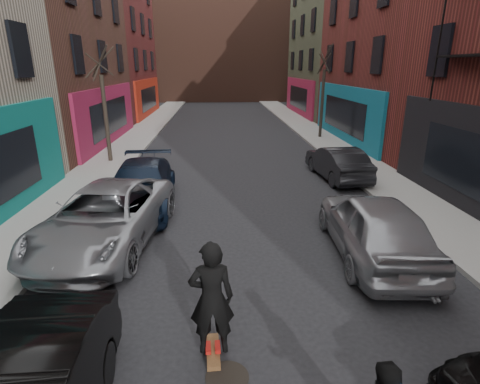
{
  "coord_description": "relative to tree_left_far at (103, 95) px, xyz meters",
  "views": [
    {
      "loc": [
        -0.73,
        -0.91,
        4.69
      ],
      "look_at": [
        -0.18,
        8.23,
        1.6
      ],
      "focal_mm": 28.0,
      "sensor_mm": 36.0,
      "label": 1
    }
  ],
  "objects": [
    {
      "name": "parked_right_end",
      "position": [
        10.63,
        -3.4,
        -2.67
      ],
      "size": [
        1.87,
        4.4,
        1.41
      ],
      "primitive_type": "imported",
      "rotation": [
        0.0,
        0.0,
        3.23
      ],
      "color": "black",
      "rests_on": "ground"
    },
    {
      "name": "skateboard",
      "position": [
        5.32,
        -13.7,
        -3.33
      ],
      "size": [
        0.26,
        0.81,
        0.1
      ],
      "primitive_type": "cube",
      "rotation": [
        0.0,
        0.0,
        0.05
      ],
      "color": "brown",
      "rests_on": "ground"
    },
    {
      "name": "skateboarder",
      "position": [
        5.32,
        -13.7,
        -2.27
      ],
      "size": [
        0.76,
        0.52,
        2.03
      ],
      "primitive_type": "imported",
      "rotation": [
        0.0,
        0.0,
        3.19
      ],
      "color": "black",
      "rests_on": "skateboard"
    },
    {
      "name": "sidewalk_right",
      "position": [
        12.45,
        12.0,
        -3.31
      ],
      "size": [
        2.5,
        84.0,
        0.13
      ],
      "primitive_type": "cube",
      "color": "gray",
      "rests_on": "ground"
    },
    {
      "name": "sidewalk_left",
      "position": [
        -0.05,
        12.0,
        -3.31
      ],
      "size": [
        2.5,
        84.0,
        0.13
      ],
      "primitive_type": "cube",
      "color": "gray",
      "rests_on": "ground"
    },
    {
      "name": "building_far",
      "position": [
        6.2,
        38.0,
        3.62
      ],
      "size": [
        40.0,
        10.0,
        14.0
      ],
      "primitive_type": "cube",
      "color": "#47281E",
      "rests_on": "ground"
    },
    {
      "name": "parked_left_far",
      "position": [
        2.38,
        -9.28,
        -2.58
      ],
      "size": [
        3.38,
        6.04,
        1.6
      ],
      "primitive_type": "imported",
      "rotation": [
        0.0,
        0.0,
        -0.13
      ],
      "color": "gray",
      "rests_on": "ground"
    },
    {
      "name": "tree_right_far",
      "position": [
        12.4,
        6.0,
        0.15
      ],
      "size": [
        2.0,
        2.0,
        6.8
      ],
      "primitive_type": null,
      "color": "black",
      "rests_on": "sidewalk_right"
    },
    {
      "name": "parked_right_far",
      "position": [
        9.4,
        -10.38,
        -2.54
      ],
      "size": [
        2.27,
        5.05,
        1.68
      ],
      "primitive_type": "imported",
      "rotation": [
        0.0,
        0.0,
        3.08
      ],
      "color": "gray",
      "rests_on": "ground"
    },
    {
      "name": "parked_left_end",
      "position": [
        2.78,
        -6.43,
        -2.62
      ],
      "size": [
        2.39,
        5.36,
        1.53
      ],
      "primitive_type": "imported",
      "rotation": [
        0.0,
        0.0,
        0.05
      ],
      "color": "black",
      "rests_on": "ground"
    },
    {
      "name": "tree_left_far",
      "position": [
        0.0,
        0.0,
        0.0
      ],
      "size": [
        2.0,
        2.0,
        6.5
      ],
      "primitive_type": null,
      "color": "black",
      "rests_on": "sidewalk_left"
    },
    {
      "name": "manhole",
      "position": [
        5.54,
        -14.23,
        -3.37
      ],
      "size": [
        0.77,
        0.77,
        0.01
      ],
      "primitive_type": "cylinder",
      "rotation": [
        0.0,
        0.0,
        0.11
      ],
      "color": "black",
      "rests_on": "ground"
    }
  ]
}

